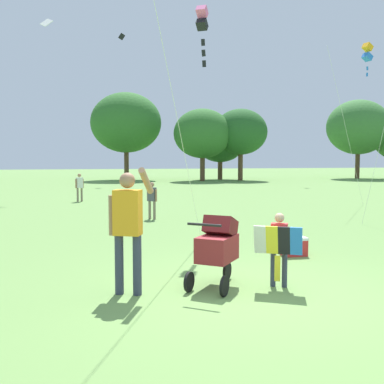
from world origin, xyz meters
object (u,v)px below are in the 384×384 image
Objects in this scene: child_with_butterfly_kite at (279,243)px; person_red_shirt at (80,185)px; kite_blue_high at (367,53)px; person_sitting_far at (152,197)px; person_adult_flyer at (128,221)px; cooler_box at (294,246)px; kite_adult_black at (202,22)px; stroller at (218,245)px.

person_red_shirt reaches higher than child_with_butterfly_kite.
kite_blue_high is 10.07m from person_sitting_far.
person_adult_flyer is 1.51× the size of person_red_shirt.
cooler_box is at bearing 61.53° from child_with_butterfly_kite.
person_red_shirt is (-1.19, 13.37, -0.32)m from person_adult_flyer.
kite_adult_black is 5.02m from cooler_box.
person_adult_flyer is 1.58× the size of person_sitting_far.
person_adult_flyer is 3.84× the size of cooler_box.
cooler_box is at bearing -50.43° from kite_adult_black.
person_sitting_far reaches higher than child_with_butterfly_kite.
kite_adult_black is 11.21× the size of cooler_box.
kite_blue_high reaches higher than cooler_box.
person_adult_flyer is at bearing -149.03° from cooler_box.
person_adult_flyer reaches higher than person_sitting_far.
child_with_butterfly_kite is at bearing -76.17° from person_red_shirt.
child_with_butterfly_kite is at bearing -1.74° from person_adult_flyer.
person_sitting_far is at bearing 91.11° from stroller.
child_with_butterfly_kite is 13.47m from kite_blue_high.
stroller is 7.36m from person_sitting_far.
person_red_shirt is 1.05× the size of person_sitting_far.
stroller is at bearing -79.48° from person_red_shirt.
kite_adult_black is 10.95m from person_red_shirt.
stroller is 0.92× the size of person_red_shirt.
child_with_butterfly_kite is 1.01× the size of stroller.
stroller is at bearing -137.04° from cooler_box.
person_adult_flyer reaches higher than cooler_box.
kite_adult_black is at bearing -73.04° from person_red_shirt.
person_adult_flyer is 1.34m from stroller.
child_with_butterfly_kite is 5.49m from kite_adult_black.
person_adult_flyer is 3.82m from cooler_box.
person_sitting_far is at bearing 110.38° from cooler_box.
person_adult_flyer is 5.47m from kite_adult_black.
kite_adult_black reaches higher than person_sitting_far.
kite_blue_high is at bearing 50.41° from stroller.
person_red_shirt is at bearing 111.48° from person_sitting_far.
stroller is at bearing -129.59° from kite_blue_high.
person_red_shirt is at bearing 103.83° from child_with_butterfly_kite.
person_red_shirt is 6.33m from person_sitting_far.
kite_blue_high is 5.54× the size of person_sitting_far.
kite_blue_high is at bearing 17.03° from person_sitting_far.
kite_adult_black is (0.51, 3.50, 4.08)m from stroller.
person_red_shirt is at bearing 110.95° from cooler_box.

